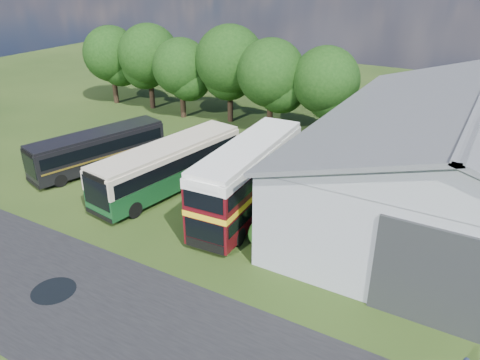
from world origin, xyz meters
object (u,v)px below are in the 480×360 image
Objects in this scene: storage_shed at (472,154)px; bus_green_single at (169,166)px; bus_dark_single at (98,149)px; bus_maroon_double at (248,179)px.

storage_shed reaches higher than bus_green_single.
bus_green_single is 1.14× the size of bus_dark_single.
bus_maroon_double is (6.56, -0.19, 0.58)m from bus_green_single.
bus_green_single is 1.12× the size of bus_maroon_double.
bus_maroon_double is at bearing -149.90° from storage_shed.
bus_dark_single is (-13.73, 0.38, -0.80)m from bus_maroon_double.
bus_green_single is 7.17m from bus_dark_single.
bus_green_single is 6.59m from bus_maroon_double.
bus_maroon_double reaches higher than bus_green_single.
storage_shed is 2.20× the size of bus_maroon_double.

